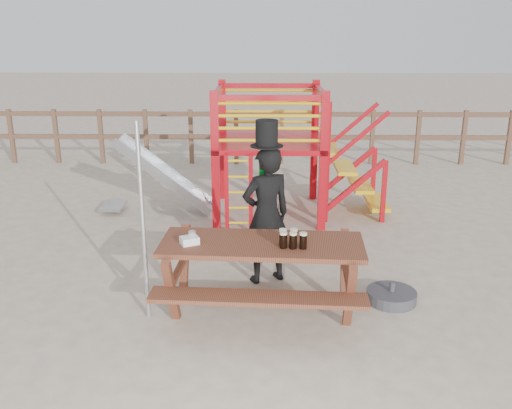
% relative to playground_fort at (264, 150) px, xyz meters
% --- Properties ---
extents(ground, '(60.00, 60.00, 0.00)m').
position_rel_playground_fort_xyz_m(ground, '(-0.12, -3.58, -1.07)').
color(ground, beige).
rests_on(ground, ground).
extents(back_fence, '(15.09, 0.09, 1.20)m').
position_rel_playground_fort_xyz_m(back_fence, '(-0.12, 3.42, -0.34)').
color(back_fence, brown).
rests_on(back_fence, ground).
extents(playground_fort, '(4.71, 1.84, 2.10)m').
position_rel_playground_fort_xyz_m(playground_fort, '(0.00, 0.00, 0.00)').
color(playground_fort, '#B10B14').
rests_on(playground_fort, ground).
extents(picnic_table, '(2.22, 1.60, 0.83)m').
position_rel_playground_fort_xyz_m(picnic_table, '(-0.02, -3.42, -0.55)').
color(picnic_table, brown).
rests_on(picnic_table, ground).
extents(man_with_hat, '(0.73, 0.62, 1.98)m').
position_rel_playground_fort_xyz_m(man_with_hat, '(0.03, -2.59, -0.18)').
color(man_with_hat, black).
rests_on(man_with_hat, ground).
extents(metal_pole, '(0.05, 0.05, 2.13)m').
position_rel_playground_fort_xyz_m(metal_pole, '(-1.24, -3.52, -0.01)').
color(metal_pole, '#B2B2B7').
rests_on(metal_pole, ground).
extents(parasol_base, '(0.56, 0.56, 0.24)m').
position_rel_playground_fort_xyz_m(parasol_base, '(1.46, -3.13, -1.01)').
color(parasol_base, '#39393E').
rests_on(parasol_base, ground).
extents(paper_bag, '(0.22, 0.20, 0.08)m').
position_rel_playground_fort_xyz_m(paper_bag, '(-0.77, -3.48, -0.20)').
color(paper_bag, white).
rests_on(paper_bag, picnic_table).
extents(stout_pints, '(0.28, 0.18, 0.17)m').
position_rel_playground_fort_xyz_m(stout_pints, '(0.28, -3.54, -0.16)').
color(stout_pints, black).
rests_on(stout_pints, picnic_table).
extents(empty_glasses, '(0.08, 0.08, 0.15)m').
position_rel_playground_fort_xyz_m(empty_glasses, '(-0.74, -3.50, -0.17)').
color(empty_glasses, silver).
rests_on(empty_glasses, picnic_table).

